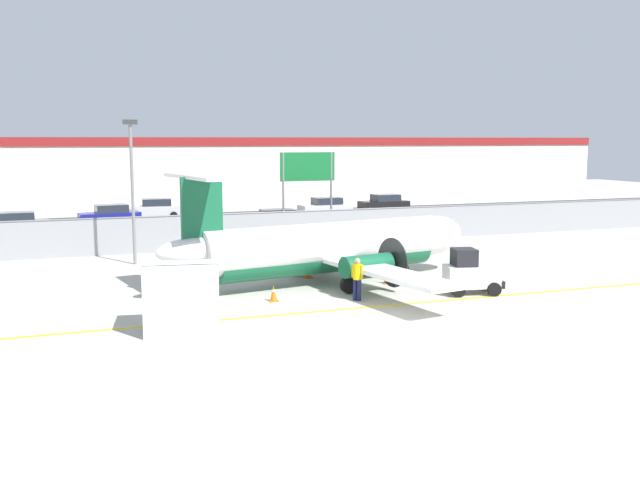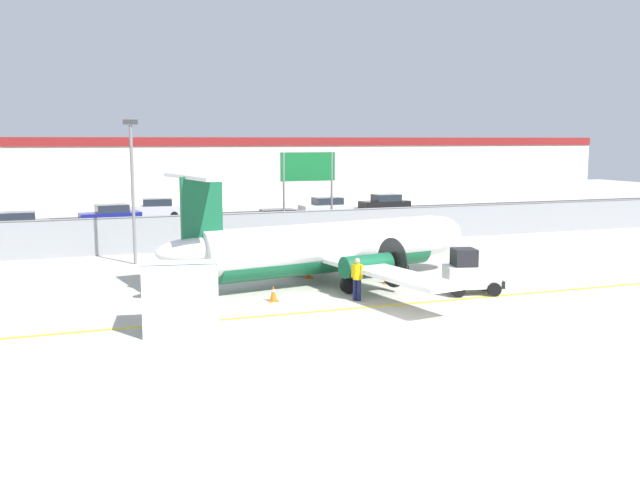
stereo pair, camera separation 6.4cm
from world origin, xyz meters
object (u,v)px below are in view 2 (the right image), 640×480
(commuter_airplane, at_px, (333,247))
(parked_car_0, at_px, (15,225))
(parked_car_3, at_px, (276,221))
(cargo_container, at_px, (181,298))
(apron_light_pole, at_px, (132,180))
(highway_sign, at_px, (308,174))
(parked_car_1, at_px, (111,216))
(parked_car_2, at_px, (156,209))
(parked_car_5, at_px, (385,204))
(traffic_cone_near_right, at_px, (273,293))
(traffic_cone_far_left, at_px, (387,277))
(traffic_cone_far_right, at_px, (347,279))
(parked_car_4, at_px, (326,207))
(baggage_tug, at_px, (471,273))
(traffic_cone_near_left, at_px, (308,271))
(ground_crew_worker, at_px, (357,277))

(commuter_airplane, bearing_deg, parked_car_0, 114.28)
(commuter_airplane, height_order, parked_car_3, commuter_airplane)
(cargo_container, relative_size, apron_light_pole, 0.37)
(highway_sign, bearing_deg, parked_car_1, 138.37)
(parked_car_2, xyz_separation_m, apron_light_pole, (-3.51, -20.03, 3.41))
(parked_car_1, xyz_separation_m, highway_sign, (11.45, -10.18, 3.24))
(parked_car_3, distance_m, parked_car_5, 15.61)
(traffic_cone_near_right, distance_m, traffic_cone_far_left, 5.90)
(commuter_airplane, relative_size, traffic_cone_near_right, 25.04)
(traffic_cone_far_left, relative_size, parked_car_1, 0.15)
(parked_car_5, bearing_deg, traffic_cone_far_right, 58.82)
(traffic_cone_far_right, xyz_separation_m, parked_car_4, (8.41, 25.35, 0.58))
(parked_car_1, relative_size, highway_sign, 0.79)
(traffic_cone_far_right, height_order, parked_car_4, parked_car_4)
(baggage_tug, xyz_separation_m, parked_car_3, (-2.32, 20.38, 0.04))
(parked_car_0, bearing_deg, commuter_airplane, 123.77)
(baggage_tug, height_order, parked_car_2, baggage_tug)
(commuter_airplane, relative_size, highway_sign, 2.91)
(highway_sign, bearing_deg, parked_car_4, 64.17)
(parked_car_2, relative_size, parked_car_4, 1.01)
(traffic_cone_near_left, distance_m, traffic_cone_far_left, 3.73)
(ground_crew_worker, distance_m, traffic_cone_near_right, 3.35)
(traffic_cone_far_left, bearing_deg, apron_light_pole, 138.18)
(traffic_cone_near_right, bearing_deg, traffic_cone_far_right, 24.01)
(traffic_cone_near_left, height_order, parked_car_4, parked_car_4)
(parked_car_4, bearing_deg, parked_car_2, -18.46)
(highway_sign, bearing_deg, traffic_cone_far_left, -95.15)
(ground_crew_worker, height_order, parked_car_5, same)
(parked_car_5, bearing_deg, ground_crew_worker, 59.97)
(traffic_cone_near_right, height_order, parked_car_0, parked_car_0)
(parked_car_2, height_order, apron_light_pole, apron_light_pole)
(parked_car_4, bearing_deg, parked_car_0, 6.89)
(cargo_container, height_order, traffic_cone_far_right, cargo_container)
(traffic_cone_far_left, height_order, highway_sign, highway_sign)
(commuter_airplane, bearing_deg, apron_light_pole, 124.13)
(baggage_tug, height_order, ground_crew_worker, baggage_tug)
(traffic_cone_far_right, bearing_deg, commuter_airplane, 108.96)
(parked_car_3, bearing_deg, traffic_cone_near_right, 77.12)
(cargo_container, bearing_deg, traffic_cone_far_right, 40.35)
(traffic_cone_near_left, distance_m, highway_sign, 13.45)
(parked_car_4, bearing_deg, parked_car_1, -1.19)
(parked_car_2, relative_size, parked_car_5, 1.01)
(ground_crew_worker, bearing_deg, traffic_cone_near_left, -118.57)
(traffic_cone_near_left, relative_size, parked_car_1, 0.15)
(ground_crew_worker, relative_size, parked_car_1, 0.39)
(baggage_tug, bearing_deg, parked_car_4, 94.71)
(parked_car_1, distance_m, parked_car_4, 16.70)
(traffic_cone_far_right, xyz_separation_m, highway_sign, (3.17, 14.53, 3.83))
(ground_crew_worker, height_order, apron_light_pole, apron_light_pole)
(traffic_cone_near_right, xyz_separation_m, parked_car_2, (-0.77, 30.55, 0.58))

